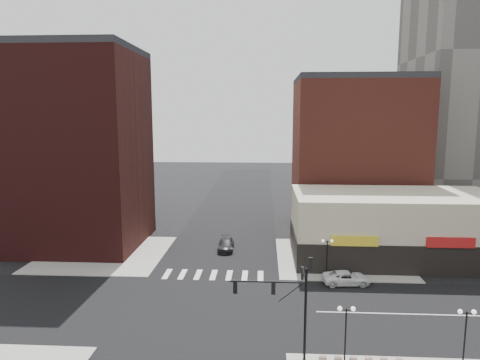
{
  "coord_description": "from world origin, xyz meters",
  "views": [
    {
      "loc": [
        5.33,
        -35.85,
        17.18
      ],
      "look_at": [
        2.98,
        4.77,
        11.0
      ],
      "focal_mm": 32.0,
      "sensor_mm": 36.0,
      "label": 1
    }
  ],
  "objects_px": {
    "traffic_signal": "(291,295)",
    "street_lamp_ne": "(327,248)",
    "street_lamp_se_b": "(466,323)",
    "street_lamp_se_a": "(346,320)",
    "white_suv": "(347,278)",
    "dark_sedan_north": "(226,245)"
  },
  "relations": [
    {
      "from": "traffic_signal",
      "to": "street_lamp_ne",
      "type": "xyz_separation_m",
      "value": [
        4.76,
        15.83,
        -1.67
      ]
    },
    {
      "from": "street_lamp_se_b",
      "to": "street_lamp_ne",
      "type": "xyz_separation_m",
      "value": [
        -7.0,
        16.0,
        0.0
      ]
    },
    {
      "from": "street_lamp_ne",
      "to": "street_lamp_se_a",
      "type": "bearing_deg",
      "value": -93.58
    },
    {
      "from": "street_lamp_se_b",
      "to": "street_lamp_ne",
      "type": "height_order",
      "value": "same"
    },
    {
      "from": "street_lamp_se_a",
      "to": "street_lamp_se_b",
      "type": "relative_size",
      "value": 1.0
    },
    {
      "from": "traffic_signal",
      "to": "street_lamp_se_a",
      "type": "relative_size",
      "value": 1.87
    },
    {
      "from": "street_lamp_se_a",
      "to": "white_suv",
      "type": "distance_m",
      "value": 15.01
    },
    {
      "from": "traffic_signal",
      "to": "street_lamp_se_a",
      "type": "bearing_deg",
      "value": -2.57
    },
    {
      "from": "traffic_signal",
      "to": "street_lamp_se_a",
      "type": "distance_m",
      "value": 4.12
    },
    {
      "from": "traffic_signal",
      "to": "street_lamp_se_a",
      "type": "xyz_separation_m",
      "value": [
        3.76,
        -0.17,
        -1.67
      ]
    },
    {
      "from": "street_lamp_ne",
      "to": "dark_sedan_north",
      "type": "height_order",
      "value": "street_lamp_ne"
    },
    {
      "from": "street_lamp_se_a",
      "to": "street_lamp_ne",
      "type": "height_order",
      "value": "same"
    },
    {
      "from": "street_lamp_ne",
      "to": "white_suv",
      "type": "xyz_separation_m",
      "value": [
        1.84,
        -1.5,
        -2.62
      ]
    },
    {
      "from": "street_lamp_se_a",
      "to": "street_lamp_ne",
      "type": "relative_size",
      "value": 1.0
    },
    {
      "from": "street_lamp_se_a",
      "to": "street_lamp_se_b",
      "type": "xyz_separation_m",
      "value": [
        8.0,
        0.0,
        0.0
      ]
    },
    {
      "from": "street_lamp_se_b",
      "to": "white_suv",
      "type": "relative_size",
      "value": 0.86
    },
    {
      "from": "traffic_signal",
      "to": "dark_sedan_north",
      "type": "distance_m",
      "value": 26.15
    },
    {
      "from": "street_lamp_ne",
      "to": "white_suv",
      "type": "distance_m",
      "value": 3.53
    },
    {
      "from": "street_lamp_se_a",
      "to": "dark_sedan_north",
      "type": "relative_size",
      "value": 0.86
    },
    {
      "from": "white_suv",
      "to": "street_lamp_se_a",
      "type": "bearing_deg",
      "value": 164.26
    },
    {
      "from": "traffic_signal",
      "to": "dark_sedan_north",
      "type": "height_order",
      "value": "traffic_signal"
    },
    {
      "from": "street_lamp_se_b",
      "to": "white_suv",
      "type": "height_order",
      "value": "street_lamp_se_b"
    }
  ]
}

